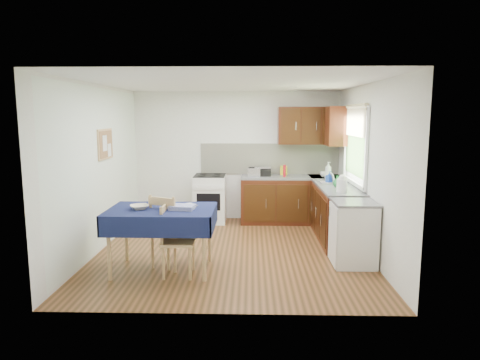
{
  "coord_description": "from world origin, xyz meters",
  "views": [
    {
      "loc": [
        0.29,
        -6.27,
        2.03
      ],
      "look_at": [
        0.12,
        0.24,
        1.05
      ],
      "focal_mm": 32.0,
      "sensor_mm": 36.0,
      "label": 1
    }
  ],
  "objects_px": {
    "sandwich_press": "(263,171)",
    "toaster": "(254,172)",
    "dining_table": "(162,217)",
    "kettle": "(342,184)",
    "chair_near": "(175,238)",
    "dish_rack": "(332,182)",
    "chair_far": "(169,229)"
  },
  "relations": [
    {
      "from": "toaster",
      "to": "kettle",
      "type": "xyz_separation_m",
      "value": [
        1.31,
        -1.63,
        0.03
      ]
    },
    {
      "from": "sandwich_press",
      "to": "kettle",
      "type": "height_order",
      "value": "kettle"
    },
    {
      "from": "chair_near",
      "to": "kettle",
      "type": "height_order",
      "value": "kettle"
    },
    {
      "from": "dining_table",
      "to": "toaster",
      "type": "relative_size",
      "value": 5.9
    },
    {
      "from": "chair_far",
      "to": "sandwich_press",
      "type": "bearing_deg",
      "value": -93.68
    },
    {
      "from": "chair_far",
      "to": "dish_rack",
      "type": "distance_m",
      "value": 3.01
    },
    {
      "from": "chair_far",
      "to": "kettle",
      "type": "height_order",
      "value": "kettle"
    },
    {
      "from": "toaster",
      "to": "kettle",
      "type": "relative_size",
      "value": 0.89
    },
    {
      "from": "chair_far",
      "to": "sandwich_press",
      "type": "height_order",
      "value": "sandwich_press"
    },
    {
      "from": "toaster",
      "to": "sandwich_press",
      "type": "bearing_deg",
      "value": 15.37
    },
    {
      "from": "chair_far",
      "to": "chair_near",
      "type": "xyz_separation_m",
      "value": [
        0.13,
        -0.29,
        -0.04
      ]
    },
    {
      "from": "dining_table",
      "to": "kettle",
      "type": "distance_m",
      "value": 2.72
    },
    {
      "from": "chair_near",
      "to": "dish_rack",
      "type": "distance_m",
      "value": 3.09
    },
    {
      "from": "dining_table",
      "to": "sandwich_press",
      "type": "height_order",
      "value": "sandwich_press"
    },
    {
      "from": "chair_near",
      "to": "toaster",
      "type": "relative_size",
      "value": 3.99
    },
    {
      "from": "chair_far",
      "to": "dish_rack",
      "type": "xyz_separation_m",
      "value": [
        2.48,
        1.67,
        0.39
      ]
    },
    {
      "from": "sandwich_press",
      "to": "kettle",
      "type": "xyz_separation_m",
      "value": [
        1.15,
        -1.73,
        0.03
      ]
    },
    {
      "from": "chair_near",
      "to": "dish_rack",
      "type": "relative_size",
      "value": 2.42
    },
    {
      "from": "dish_rack",
      "to": "kettle",
      "type": "bearing_deg",
      "value": -105.12
    },
    {
      "from": "dining_table",
      "to": "kettle",
      "type": "bearing_deg",
      "value": -1.83
    },
    {
      "from": "dish_rack",
      "to": "kettle",
      "type": "height_order",
      "value": "kettle"
    },
    {
      "from": "dining_table",
      "to": "dish_rack",
      "type": "distance_m",
      "value": 3.11
    },
    {
      "from": "chair_near",
      "to": "dining_table",
      "type": "bearing_deg",
      "value": 49.06
    },
    {
      "from": "dining_table",
      "to": "chair_near",
      "type": "distance_m",
      "value": 0.35
    },
    {
      "from": "chair_near",
      "to": "toaster",
      "type": "xyz_separation_m",
      "value": [
        1.02,
        2.76,
        0.49
      ]
    },
    {
      "from": "toaster",
      "to": "chair_near",
      "type": "bearing_deg",
      "value": -125.66
    },
    {
      "from": "dining_table",
      "to": "chair_far",
      "type": "bearing_deg",
      "value": 40.72
    },
    {
      "from": "dining_table",
      "to": "sandwich_press",
      "type": "xyz_separation_m",
      "value": [
        1.38,
        2.68,
        0.26
      ]
    },
    {
      "from": "sandwich_press",
      "to": "toaster",
      "type": "bearing_deg",
      "value": -150.54
    },
    {
      "from": "dish_rack",
      "to": "chair_far",
      "type": "bearing_deg",
      "value": -160.52
    },
    {
      "from": "sandwich_press",
      "to": "dish_rack",
      "type": "distance_m",
      "value": 1.46
    },
    {
      "from": "chair_near",
      "to": "sandwich_press",
      "type": "distance_m",
      "value": 3.13
    }
  ]
}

